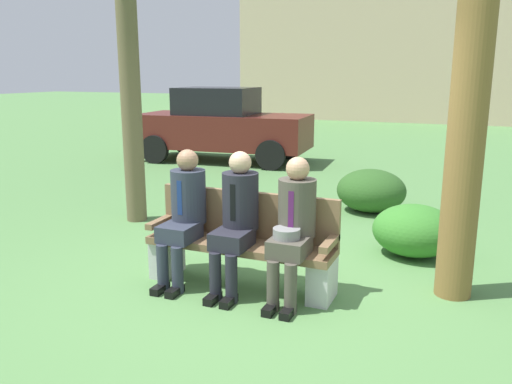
% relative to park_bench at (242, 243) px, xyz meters
% --- Properties ---
extents(ground_plane, '(80.00, 80.00, 0.00)m').
position_rel_park_bench_xyz_m(ground_plane, '(0.12, -0.04, -0.42)').
color(ground_plane, '#548447').
extents(park_bench, '(1.83, 0.44, 0.90)m').
position_rel_park_bench_xyz_m(park_bench, '(0.00, 0.00, 0.00)').
color(park_bench, brown).
rests_on(park_bench, ground).
extents(seated_man_left, '(0.34, 0.72, 1.30)m').
position_rel_park_bench_xyz_m(seated_man_left, '(-0.55, -0.12, 0.31)').
color(seated_man_left, '#2D3342').
rests_on(seated_man_left, ground).
extents(seated_man_middle, '(0.34, 0.72, 1.31)m').
position_rel_park_bench_xyz_m(seated_man_middle, '(0.00, -0.12, 0.31)').
color(seated_man_middle, '#23232D').
rests_on(seated_man_middle, ground).
extents(seated_man_right, '(0.34, 0.72, 1.30)m').
position_rel_park_bench_xyz_m(seated_man_right, '(0.56, -0.13, 0.30)').
color(seated_man_right, '#4C473D').
rests_on(seated_man_right, ground).
extents(shrub_near_bench, '(1.01, 0.93, 0.63)m').
position_rel_park_bench_xyz_m(shrub_near_bench, '(0.63, 3.23, -0.10)').
color(shrub_near_bench, '#2D5922').
rests_on(shrub_near_bench, ground).
extents(shrub_mid_lawn, '(0.93, 0.85, 0.58)m').
position_rel_park_bench_xyz_m(shrub_mid_lawn, '(1.44, 1.50, -0.13)').
color(shrub_mid_lawn, '#377D2B').
rests_on(shrub_mid_lawn, ground).
extents(parked_car_near, '(4.01, 1.96, 1.68)m').
position_rel_park_bench_xyz_m(parked_car_near, '(-3.40, 6.43, 0.42)').
color(parked_car_near, '#591E19').
rests_on(parked_car_near, ground).
extents(building_backdrop, '(12.84, 8.83, 8.52)m').
position_rel_park_bench_xyz_m(building_backdrop, '(-1.95, 21.88, 3.86)').
color(building_backdrop, '#C8AD8E').
rests_on(building_backdrop, ground).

